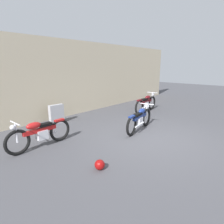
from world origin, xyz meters
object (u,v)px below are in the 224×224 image
Objects in this scene: motorcycle_maroon at (146,103)px; motorcycle_blue at (140,119)px; helmet at (100,165)px; motorcycle_red at (40,133)px; stone_marker at (56,114)px.

motorcycle_blue is at bearing -156.66° from motorcycle_maroon.
motorcycle_red reaches higher than helmet.
helmet is (-1.43, -3.97, -0.28)m from stone_marker.
motorcycle_maroon is at bearing -22.49° from stone_marker.
motorcycle_red is (-0.28, 2.21, 0.32)m from helmet.
motorcycle_blue is (2.98, 0.85, 0.32)m from helmet.
motorcycle_blue is (1.55, -3.12, 0.04)m from stone_marker.
motorcycle_maroon reaches higher than stone_marker.
stone_marker is 4.23m from helmet.
motorcycle_blue is at bearing 157.28° from motorcycle_red.
motorcycle_red is at bearing 176.30° from motorcycle_maroon.
stone_marker is 0.39× the size of motorcycle_blue.
stone_marker reaches higher than helmet.
stone_marker is 0.37× the size of motorcycle_maroon.
stone_marker is at bearing 153.70° from motorcycle_maroon.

